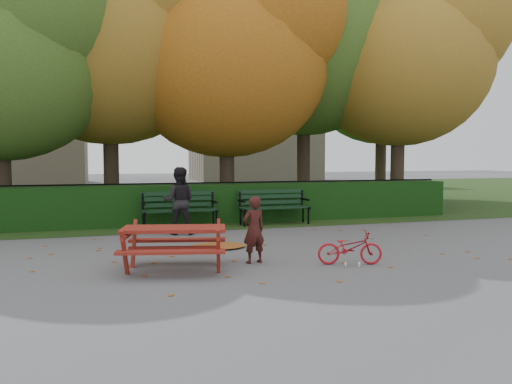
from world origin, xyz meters
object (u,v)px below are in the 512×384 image
object	(u,v)px
child	(254,230)
adult	(179,201)
tree_e	(412,52)
tree_c	(240,50)
bench_left	(179,207)
tree_a	(10,44)
tree_g	(393,67)
tree_b	(122,28)
tree_d	(318,28)
bicycle	(350,248)
bench_right	(273,204)
picnic_table	(174,237)

from	to	relation	value
child	adult	distance (m)	3.45
tree_e	tree_c	bearing A→B (deg)	178.07
tree_c	tree_e	world-z (taller)	tree_e
tree_e	bench_left	size ratio (longest dim) A/B	4.53
tree_a	tree_g	size ratio (longest dim) A/B	0.88
tree_b	tree_d	bearing A→B (deg)	4.38
bench_left	tree_c	bearing A→B (deg)	46.64
bicycle	tree_b	bearing A→B (deg)	38.19
bench_left	bench_right	world-z (taller)	same
bench_left	picnic_table	bearing A→B (deg)	-99.45
tree_g	picnic_table	world-z (taller)	tree_g
tree_b	tree_d	size ratio (longest dim) A/B	0.92
tree_b	bench_left	bearing A→B (deg)	-69.42
bicycle	adult	bearing A→B (deg)	45.29
tree_b	tree_c	world-z (taller)	tree_b
picnic_table	bicycle	distance (m)	2.77
tree_e	child	world-z (taller)	tree_e
tree_e	bicycle	world-z (taller)	tree_e
bench_left	child	xyz separation A→B (m)	(0.55, -4.34, 0.02)
tree_a	tree_e	distance (m)	11.73
tree_e	tree_g	distance (m)	4.39
tree_c	child	xyz separation A→B (m)	(-1.58, -6.60, -4.28)
tree_d	picnic_table	distance (m)	11.36
tree_a	bicycle	bearing A→B (deg)	-49.08
tree_e	child	xyz separation A→B (m)	(-7.27, -6.41, -4.54)
tree_g	child	world-z (taller)	tree_g
tree_e	tree_b	bearing A→B (deg)	173.79
tree_b	adult	world-z (taller)	tree_b
tree_e	tree_g	bearing A→B (deg)	65.60
tree_d	bicycle	size ratio (longest dim) A/B	9.37
tree_g	bicycle	world-z (taller)	tree_g
bench_right	tree_d	bearing A→B (deg)	51.77
child	bench_right	bearing A→B (deg)	-126.99
tree_a	picnic_table	distance (m)	8.14
tree_d	bench_left	world-z (taller)	tree_d
tree_a	tree_g	world-z (taller)	tree_g
tree_c	tree_a	bearing A→B (deg)	-176.35
tree_d	tree_e	distance (m)	3.15
tree_d	tree_g	size ratio (longest dim) A/B	1.12
bicycle	tree_e	bearing A→B (deg)	-23.28
bench_left	bench_right	bearing A→B (deg)	0.00
tree_e	tree_g	size ratio (longest dim) A/B	0.95
tree_c	bicycle	xyz separation A→B (m)	(-0.15, -7.16, -4.56)
tree_c	adult	world-z (taller)	tree_c
tree_a	child	size ratio (longest dim) A/B	6.90
tree_c	tree_e	distance (m)	5.70
tree_a	tree_e	size ratio (longest dim) A/B	0.92
tree_e	tree_a	bearing A→B (deg)	-179.06
picnic_table	child	distance (m)	1.30
picnic_table	tree_b	bearing A→B (deg)	106.30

